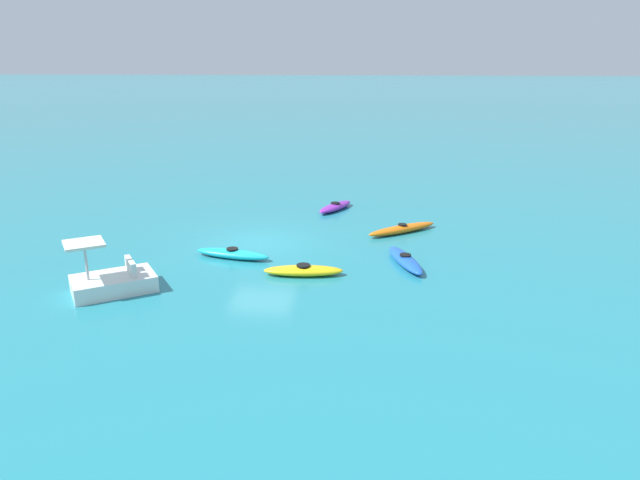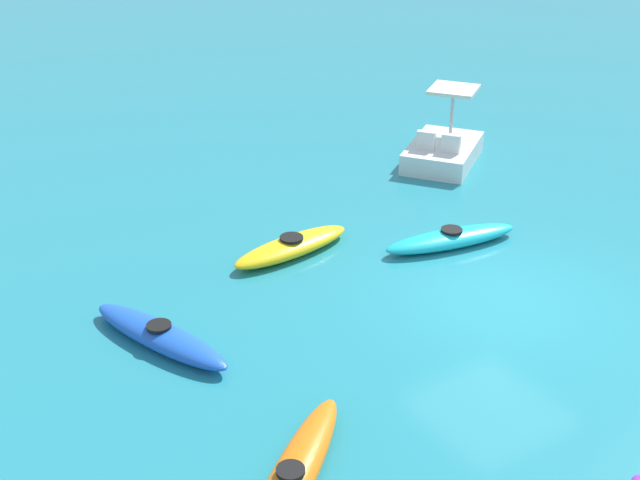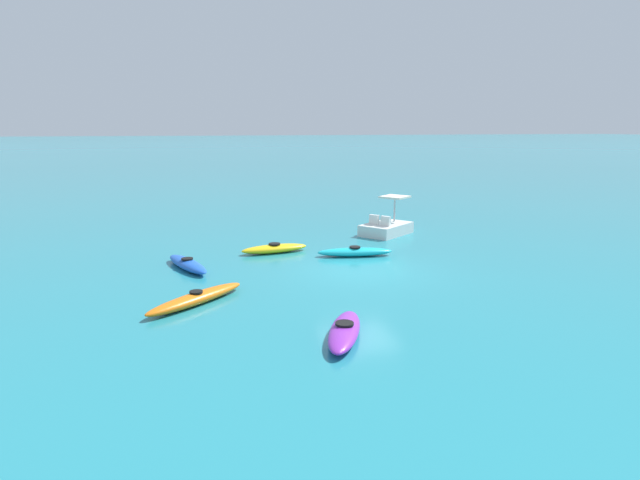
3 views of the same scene
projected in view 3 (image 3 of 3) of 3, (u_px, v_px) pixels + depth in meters
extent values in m
plane|color=teal|center=(359.00, 270.00, 18.08)|extent=(600.00, 600.00, 0.00)
ellipsoid|color=#19B7C6|center=(355.00, 252.00, 20.04)|extent=(1.20, 2.90, 0.32)
cylinder|color=black|center=(355.00, 247.00, 20.01)|extent=(0.49, 0.49, 0.05)
ellipsoid|color=blue|center=(187.00, 264.00, 18.27)|extent=(2.97, 1.51, 0.32)
cylinder|color=black|center=(187.00, 259.00, 18.23)|extent=(0.50, 0.50, 0.05)
ellipsoid|color=orange|center=(196.00, 298.00, 14.61)|extent=(2.55, 3.02, 0.32)
cylinder|color=black|center=(196.00, 292.00, 14.58)|extent=(0.51, 0.51, 0.05)
ellipsoid|color=yellow|center=(274.00, 249.00, 20.59)|extent=(0.98, 2.67, 0.32)
cylinder|color=black|center=(274.00, 244.00, 20.55)|extent=(0.50, 0.50, 0.05)
ellipsoid|color=purple|center=(344.00, 331.00, 12.26)|extent=(2.64, 1.76, 0.32)
cylinder|color=black|center=(345.00, 324.00, 12.22)|extent=(0.58, 0.58, 0.05)
cube|color=white|center=(386.00, 229.00, 24.06)|extent=(2.60, 2.83, 0.50)
cube|color=white|center=(374.00, 220.00, 23.73)|extent=(0.45, 0.38, 0.44)
cube|color=white|center=(386.00, 221.00, 23.36)|extent=(0.45, 0.38, 0.44)
cylinder|color=#B2B2B7|center=(395.00, 210.00, 24.44)|extent=(0.08, 0.08, 1.10)
cube|color=silver|center=(395.00, 197.00, 24.31)|extent=(1.53, 1.53, 0.08)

